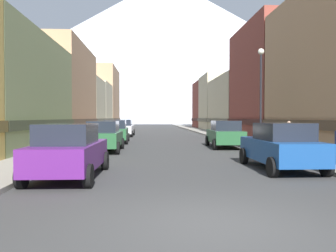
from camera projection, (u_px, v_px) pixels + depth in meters
name	position (u px, v px, depth m)	size (l,w,h in m)	color
ground_plane	(214.00, 224.00, 6.18)	(400.00, 400.00, 0.00)	#3A3A3A
sidewalk_left	(107.00, 133.00, 40.75)	(2.50, 100.00, 0.15)	gray
sidewalk_right	(209.00, 133.00, 41.47)	(2.50, 100.00, 0.15)	gray
storefront_left_2	(45.00, 93.00, 33.53)	(8.53, 12.84, 9.21)	tan
storefront_left_3	(73.00, 107.00, 44.51)	(7.96, 8.81, 7.16)	beige
storefront_left_4	(80.00, 107.00, 53.67)	(9.85, 9.15, 7.51)	beige
storefront_left_5	(96.00, 99.00, 65.55)	(8.43, 13.66, 11.67)	tan
storefront_right_2	(284.00, 84.00, 30.84)	(7.92, 10.84, 10.47)	brown
storefront_right_3	(253.00, 106.00, 43.02)	(9.76, 12.95, 7.15)	beige
storefront_right_4	(226.00, 104.00, 54.09)	(8.06, 8.92, 8.80)	beige
storefront_right_5	(214.00, 106.00, 62.72)	(7.47, 8.37, 8.61)	brown
car_left_0	(69.00, 151.00, 10.88)	(2.11, 4.42, 1.78)	#591E72
car_left_1	(104.00, 136.00, 19.37)	(2.07, 4.41, 1.78)	#265933
car_left_2	(115.00, 131.00, 26.05)	(2.15, 4.44, 1.78)	#265933
car_left_3	(124.00, 128.00, 35.17)	(2.13, 4.43, 1.78)	silver
car_right_0	(281.00, 146.00, 12.64)	(2.06, 4.40, 1.78)	#19478C
car_right_1	(225.00, 134.00, 21.86)	(2.22, 4.47, 1.78)	#265933
pedestrian_0	(289.00, 138.00, 17.75)	(0.36, 0.36, 1.64)	#333338
streetlamp_right	(261.00, 83.00, 19.47)	(0.36, 0.36, 5.86)	black
mountain_backdrop	(166.00, 49.00, 264.96)	(332.57, 332.57, 112.94)	silver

